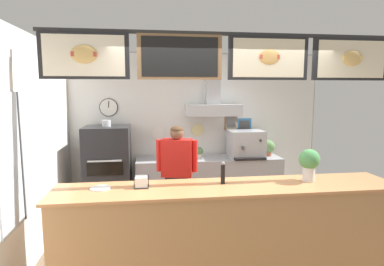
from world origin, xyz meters
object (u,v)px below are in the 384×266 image
at_px(shop_worker, 177,178).
at_px(potted_oregano, 268,147).
at_px(basil_vase, 309,163).
at_px(pepper_grinder, 223,173).
at_px(napkin_holder, 141,182).
at_px(pizza_oven, 108,171).
at_px(condiment_plate, 100,188).
at_px(espresso_machine, 246,144).
at_px(potted_rosemary, 199,152).

height_order(shop_worker, potted_oregano, shop_worker).
relative_size(basil_vase, pepper_grinder, 1.46).
bearing_deg(napkin_holder, pizza_oven, 106.98).
bearing_deg(basil_vase, pepper_grinder, 178.74).
bearing_deg(potted_oregano, shop_worker, -147.80).
relative_size(pizza_oven, condiment_plate, 7.43).
bearing_deg(shop_worker, espresso_machine, -129.29).
bearing_deg(basil_vase, espresso_machine, 92.84).
bearing_deg(napkin_holder, potted_oregano, 43.46).
distance_m(pizza_oven, potted_oregano, 2.79).
relative_size(potted_rosemary, pepper_grinder, 0.77).
bearing_deg(potted_oregano, pizza_oven, -177.21).
bearing_deg(potted_rosemary, napkin_holder, -114.72).
bearing_deg(potted_oregano, basil_vase, -98.65).
distance_m(potted_rosemary, condiment_plate, 2.44).
bearing_deg(basil_vase, napkin_holder, 179.55).
height_order(shop_worker, condiment_plate, shop_worker).
bearing_deg(espresso_machine, condiment_plate, -137.39).
height_order(condiment_plate, pepper_grinder, pepper_grinder).
xyz_separation_m(basil_vase, napkin_holder, (-1.86, 0.01, -0.15)).
bearing_deg(potted_oregano, napkin_holder, -136.54).
bearing_deg(pizza_oven, napkin_holder, -73.02).
bearing_deg(condiment_plate, pepper_grinder, 0.17).
relative_size(shop_worker, napkin_holder, 9.91).
distance_m(espresso_machine, potted_rosemary, 0.84).
xyz_separation_m(shop_worker, napkin_holder, (-0.46, -0.98, 0.25)).
relative_size(pizza_oven, potted_oregano, 5.54).
relative_size(espresso_machine, pepper_grinder, 2.41).
distance_m(potted_oregano, napkin_holder, 3.00).
bearing_deg(potted_oregano, pepper_grinder, -122.25).
distance_m(shop_worker, basil_vase, 1.77).
xyz_separation_m(shop_worker, basil_vase, (1.40, -1.00, 0.40)).
height_order(potted_rosemary, condiment_plate, potted_rosemary).
distance_m(pizza_oven, pepper_grinder, 2.46).
height_order(pizza_oven, napkin_holder, pizza_oven).
distance_m(pizza_oven, espresso_machine, 2.38).
bearing_deg(espresso_machine, potted_rosemary, 178.75).
height_order(potted_rosemary, napkin_holder, napkin_holder).
distance_m(condiment_plate, basil_vase, 2.29).
xyz_separation_m(pizza_oven, potted_rosemary, (1.52, 0.10, 0.26)).
distance_m(shop_worker, napkin_holder, 1.12).
height_order(potted_oregano, pepper_grinder, pepper_grinder).
bearing_deg(shop_worker, potted_rosemary, -101.91).
bearing_deg(potted_rosemary, potted_oregano, 1.63).
height_order(pizza_oven, condiment_plate, pizza_oven).
height_order(espresso_machine, condiment_plate, espresso_machine).
xyz_separation_m(shop_worker, condiment_plate, (-0.88, -0.98, 0.20)).
distance_m(espresso_machine, potted_oregano, 0.43).
bearing_deg(pepper_grinder, potted_oregano, 57.75).
height_order(pizza_oven, pepper_grinder, pizza_oven).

